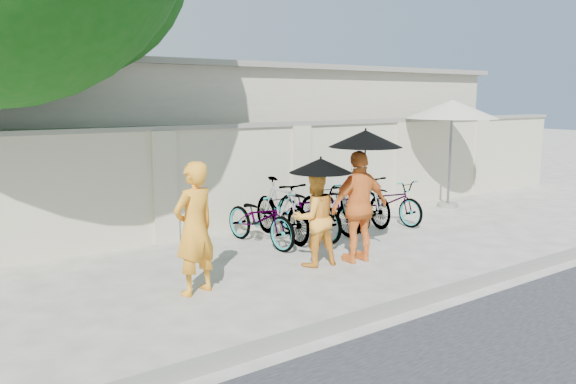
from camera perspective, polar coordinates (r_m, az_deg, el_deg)
ground at (r=8.32m, az=2.70°, el=-8.44°), size 80.00×80.00×0.00m
kerb at (r=7.11m, az=11.31°, el=-11.29°), size 40.00×0.16×0.12m
compound_wall at (r=11.22m, az=-3.29°, el=1.51°), size 20.00×0.30×2.00m
building_behind at (r=14.94m, az=-7.81°, el=5.76°), size 14.00×6.00×3.20m
monk_left at (r=7.44m, az=-9.48°, el=-3.67°), size 0.73×0.58×1.77m
monk_center at (r=8.62m, az=2.70°, el=-2.65°), size 0.80×0.67×1.50m
parasol_center at (r=8.45m, az=3.35°, el=2.71°), size 0.96×0.96×0.83m
monk_right at (r=8.86m, az=7.27°, el=-1.49°), size 1.07×0.51×1.77m
parasol_right at (r=8.67m, az=7.88°, el=5.40°), size 1.13×1.13×1.08m
patio_umbrella at (r=13.66m, az=16.34°, el=7.96°), size 2.15×2.15×2.53m
bike_0 at (r=9.85m, az=-2.81°, el=-2.71°), size 0.83×1.87×0.95m
bike_1 at (r=10.22m, az=-0.68°, el=-1.76°), size 0.66×1.91×1.13m
bike_2 at (r=10.44m, az=2.05°, el=-1.78°), size 0.71×1.98×1.04m
bike_3 at (r=10.77m, az=4.23°, el=-1.51°), size 0.60×1.71×1.01m
bike_4 at (r=11.26m, az=5.68°, el=-1.33°), size 0.75×1.76×0.90m
bike_5 at (r=11.58m, az=7.72°, el=-0.65°), size 0.74×1.83×1.07m
bike_6 at (r=11.81m, az=10.26°, el=-0.88°), size 0.70×1.78×0.92m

